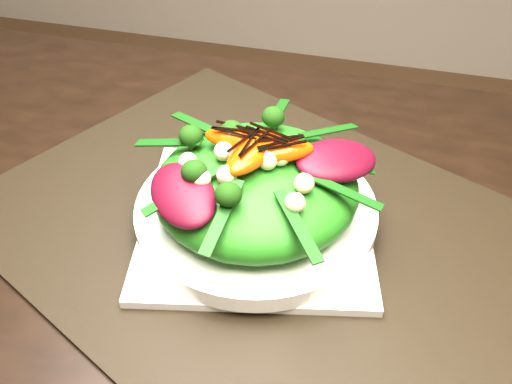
% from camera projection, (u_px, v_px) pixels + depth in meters
% --- Properties ---
extents(dining_table, '(1.60, 0.90, 0.75)m').
position_uv_depth(dining_table, '(95.00, 271.00, 0.55)').
color(dining_table, black).
rests_on(dining_table, floor).
extents(placemat, '(0.69, 0.62, 0.00)m').
position_uv_depth(placemat, '(256.00, 224.00, 0.57)').
color(placemat, black).
rests_on(placemat, dining_table).
extents(plate_base, '(0.28, 0.28, 0.01)m').
position_uv_depth(plate_base, '(256.00, 219.00, 0.57)').
color(plate_base, silver).
rests_on(plate_base, placemat).
extents(salad_bowl, '(0.32, 0.32, 0.02)m').
position_uv_depth(salad_bowl, '(256.00, 210.00, 0.56)').
color(salad_bowl, silver).
rests_on(salad_bowl, plate_base).
extents(lettuce_mound, '(0.25, 0.25, 0.07)m').
position_uv_depth(lettuce_mound, '(256.00, 186.00, 0.54)').
color(lettuce_mound, '#226813').
rests_on(lettuce_mound, salad_bowl).
extents(radicchio_leaf, '(0.10, 0.09, 0.02)m').
position_uv_depth(radicchio_leaf, '(336.00, 160.00, 0.52)').
color(radicchio_leaf, '#3D0613').
rests_on(radicchio_leaf, lettuce_mound).
extents(orange_segment, '(0.07, 0.06, 0.02)m').
position_uv_depth(orange_segment, '(257.00, 133.00, 0.54)').
color(orange_segment, '#FF3604').
rests_on(orange_segment, lettuce_mound).
extents(broccoli_floret, '(0.04, 0.04, 0.03)m').
position_uv_depth(broccoli_floret, '(214.00, 125.00, 0.54)').
color(broccoli_floret, '#193609').
rests_on(broccoli_floret, lettuce_mound).
extents(macadamia_nut, '(0.02, 0.02, 0.02)m').
position_uv_depth(macadamia_nut, '(291.00, 192.00, 0.48)').
color(macadamia_nut, '#C4B78A').
rests_on(macadamia_nut, lettuce_mound).
extents(balsamic_drizzle, '(0.04, 0.03, 0.00)m').
position_uv_depth(balsamic_drizzle, '(257.00, 125.00, 0.53)').
color(balsamic_drizzle, black).
rests_on(balsamic_drizzle, orange_segment).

